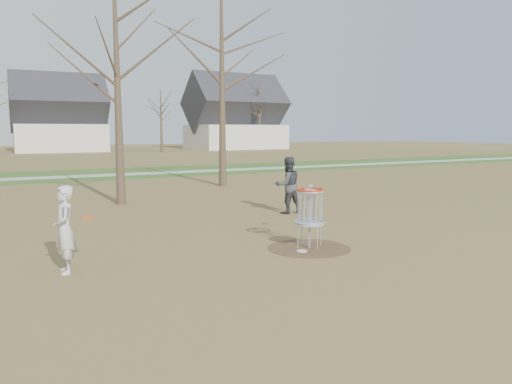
% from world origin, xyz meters
% --- Properties ---
extents(ground, '(160.00, 160.00, 0.00)m').
position_xyz_m(ground, '(0.00, 0.00, 0.00)').
color(ground, brown).
rests_on(ground, ground).
extents(green_band, '(160.00, 8.00, 0.01)m').
position_xyz_m(green_band, '(0.00, 21.00, 0.01)').
color(green_band, '#2D5119').
rests_on(green_band, ground).
extents(footpath, '(160.00, 1.50, 0.01)m').
position_xyz_m(footpath, '(0.00, 20.00, 0.01)').
color(footpath, '#9E9E99').
rests_on(footpath, green_band).
extents(dirt_circle, '(1.80, 1.80, 0.01)m').
position_xyz_m(dirt_circle, '(0.00, 0.00, 0.01)').
color(dirt_circle, '#47331E').
rests_on(dirt_circle, ground).
extents(player_standing, '(0.41, 0.60, 1.58)m').
position_xyz_m(player_standing, '(-4.91, 0.56, 0.79)').
color(player_standing, silver).
rests_on(player_standing, ground).
extents(player_throwing, '(0.89, 0.71, 1.74)m').
position_xyz_m(player_throwing, '(2.04, 4.11, 0.87)').
color(player_throwing, '#36373C').
rests_on(player_throwing, ground).
extents(disc_grounded, '(0.22, 0.22, 0.02)m').
position_xyz_m(disc_grounded, '(-0.32, -0.19, 0.02)').
color(disc_grounded, white).
rests_on(disc_grounded, dirt_circle).
extents(discs_in_play, '(5.34, 0.80, 0.14)m').
position_xyz_m(discs_in_play, '(-1.86, 0.69, 1.05)').
color(discs_in_play, orange).
rests_on(discs_in_play, ground).
extents(disc_golf_basket, '(0.64, 0.64, 1.35)m').
position_xyz_m(disc_golf_basket, '(0.00, 0.00, 0.91)').
color(disc_golf_basket, '#9EA3AD').
rests_on(disc_golf_basket, ground).
extents(bare_trees, '(52.62, 44.98, 9.00)m').
position_xyz_m(bare_trees, '(1.78, 35.79, 5.35)').
color(bare_trees, '#382B1E').
rests_on(bare_trees, ground).
extents(houses_row, '(56.51, 10.01, 7.26)m').
position_xyz_m(houses_row, '(4.32, 52.56, 3.52)').
color(houses_row, silver).
rests_on(houses_row, ground).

